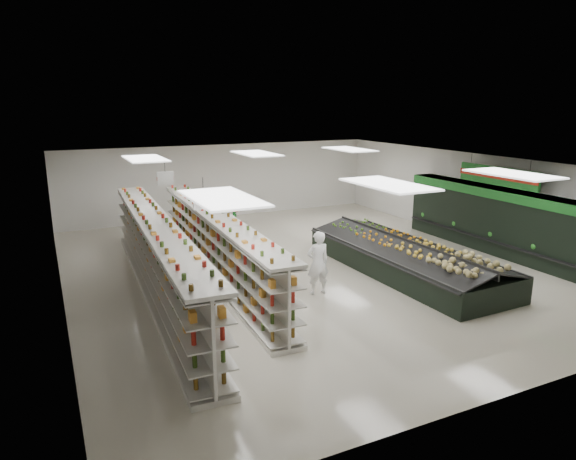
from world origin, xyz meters
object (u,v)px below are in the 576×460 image
produce_island (405,257)px  shopper_main (318,263)px  gondola_center (216,247)px  soda_endcap (224,210)px  gondola_left (158,261)px  shopper_background (140,221)px

produce_island → shopper_main: size_ratio=4.09×
gondola_center → soda_endcap: (2.10, 5.48, -0.13)m
gondola_center → soda_endcap: size_ratio=7.19×
gondola_center → shopper_main: 3.28m
gondola_left → soda_endcap: bearing=60.4°
gondola_left → shopper_background: size_ratio=6.34×
gondola_center → shopper_background: (-1.43, 4.22, 0.05)m
shopper_background → soda_endcap: bearing=-82.2°
shopper_background → produce_island: bearing=-145.9°
soda_endcap → shopper_background: shopper_background is taller
gondola_left → shopper_main: size_ratio=6.69×
gondola_left → gondola_center: size_ratio=1.07×
gondola_left → shopper_background: 5.02m
produce_island → soda_endcap: soda_endcap is taller
gondola_left → produce_island: gondola_left is taller
gondola_left → produce_island: 7.20m
soda_endcap → shopper_background: 3.75m
gondola_center → shopper_background: 4.46m
produce_island → shopper_background: 9.22m
gondola_center → produce_island: 5.64m
shopper_main → gondola_left: bearing=-22.1°
produce_island → shopper_main: 3.29m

